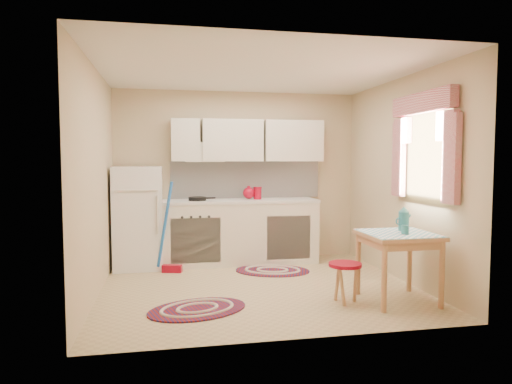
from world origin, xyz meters
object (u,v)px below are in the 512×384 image
(fridge, at_px, (138,218))
(table, at_px, (398,267))
(base_cabinets, at_px, (238,233))
(stool, at_px, (345,283))

(fridge, height_order, table, fridge)
(base_cabinets, bearing_deg, table, -56.86)
(stool, bearing_deg, base_cabinets, 111.35)
(base_cabinets, distance_m, table, 2.51)
(fridge, distance_m, table, 3.47)
(table, bearing_deg, base_cabinets, 123.14)
(fridge, bearing_deg, table, -36.56)
(table, bearing_deg, fridge, 143.44)
(table, xyz_separation_m, stool, (-0.57, 0.05, -0.15))
(fridge, relative_size, base_cabinets, 0.62)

